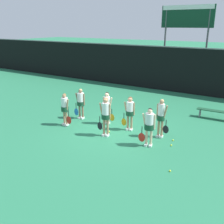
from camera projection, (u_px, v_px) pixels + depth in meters
ground_plane at (112, 131)px, 12.48m from camera, size 140.00×140.00×0.00m
fence_windscreen at (178, 70)px, 19.07m from camera, size 60.00×0.08×3.31m
scoreboard at (187, 24)px, 19.71m from camera, size 3.99×0.15×6.18m
bench_courtside at (215, 112)px, 13.92m from camera, size 1.91×0.45×0.47m
player_0 at (65, 107)px, 12.87m from camera, size 0.66×0.37×1.64m
player_1 at (106, 113)px, 11.58m from camera, size 0.65×0.38×1.80m
player_2 at (149, 124)px, 10.62m from camera, size 0.68×0.40×1.65m
player_3 at (81, 101)px, 13.81m from camera, size 0.67×0.40×1.63m
player_4 at (107, 106)px, 13.04m from camera, size 0.64×0.35×1.65m
player_5 at (130, 111)px, 12.27m from camera, size 0.64×0.38×1.64m
player_6 at (161, 115)px, 11.46m from camera, size 0.62×0.33×1.76m
tennis_ball_0 at (150, 124)px, 13.27m from camera, size 0.07×0.07×0.07m
tennis_ball_1 at (170, 171)px, 8.99m from camera, size 0.07×0.07×0.07m
tennis_ball_2 at (171, 145)px, 10.89m from camera, size 0.07×0.07×0.07m
tennis_ball_3 at (109, 132)px, 12.28m from camera, size 0.07×0.07×0.07m
tennis_ball_4 at (159, 128)px, 12.65m from camera, size 0.07×0.07×0.07m
tennis_ball_5 at (173, 140)px, 11.37m from camera, size 0.07×0.07×0.07m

